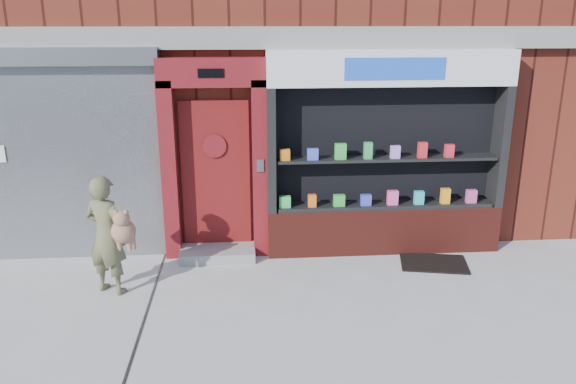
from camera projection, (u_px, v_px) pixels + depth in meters
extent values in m
plane|color=#9E9E99|center=(275.00, 313.00, 6.77)|extent=(80.00, 80.00, 0.00)
cube|color=gray|center=(265.00, 38.00, 7.68)|extent=(12.00, 0.16, 0.30)
cube|color=gray|center=(56.00, 166.00, 7.98)|extent=(3.00, 0.10, 2.80)
cube|color=slate|center=(41.00, 56.00, 7.48)|extent=(3.10, 0.30, 0.24)
cube|color=maroon|center=(170.00, 172.00, 8.06)|extent=(0.22, 0.28, 2.60)
cube|color=maroon|center=(260.00, 170.00, 8.15)|extent=(0.22, 0.28, 2.60)
cube|color=maroon|center=(211.00, 72.00, 7.69)|extent=(1.50, 0.28, 0.40)
cube|color=black|center=(211.00, 73.00, 7.55)|extent=(0.35, 0.01, 0.12)
cube|color=maroon|center=(216.00, 175.00, 8.24)|extent=(1.00, 0.06, 2.20)
cylinder|color=black|center=(214.00, 146.00, 8.07)|extent=(0.28, 0.02, 0.28)
cylinder|color=maroon|center=(214.00, 146.00, 8.06)|extent=(0.34, 0.02, 0.34)
cube|color=gray|center=(218.00, 253.00, 8.31)|extent=(1.10, 0.55, 0.15)
cube|color=slate|center=(260.00, 166.00, 7.98)|extent=(0.10, 0.02, 0.18)
cube|color=maroon|center=(383.00, 229.00, 8.52)|extent=(3.50, 0.40, 0.70)
cube|color=black|center=(271.00, 150.00, 8.02)|extent=(0.12, 0.40, 1.80)
cube|color=black|center=(500.00, 146.00, 8.28)|extent=(0.12, 0.40, 1.80)
cube|color=black|center=(384.00, 146.00, 8.33)|extent=(3.30, 0.03, 1.80)
cube|color=black|center=(384.00, 205.00, 8.41)|extent=(3.20, 0.36, 0.06)
cube|color=black|center=(387.00, 158.00, 8.19)|extent=(3.20, 0.36, 0.04)
cube|color=white|center=(391.00, 68.00, 7.81)|extent=(3.50, 0.40, 0.50)
cube|color=blue|center=(395.00, 69.00, 7.62)|extent=(1.40, 0.01, 0.30)
cube|color=green|center=(285.00, 202.00, 8.18)|extent=(0.17, 0.09, 0.17)
cube|color=orange|center=(312.00, 201.00, 8.21)|extent=(0.12, 0.09, 0.18)
cube|color=green|center=(339.00, 200.00, 8.24)|extent=(0.17, 0.09, 0.17)
cube|color=#3943C5|center=(366.00, 200.00, 8.27)|extent=(0.15, 0.09, 0.17)
cube|color=#E64C98|center=(393.00, 198.00, 8.30)|extent=(0.16, 0.09, 0.22)
cube|color=#29BACD|center=(419.00, 198.00, 8.33)|extent=(0.14, 0.09, 0.20)
cube|color=#FF9E1A|center=(445.00, 196.00, 8.36)|extent=(0.13, 0.09, 0.23)
cube|color=#D24695|center=(471.00, 196.00, 8.39)|extent=(0.15, 0.09, 0.20)
cube|color=orange|center=(285.00, 155.00, 7.97)|extent=(0.15, 0.09, 0.16)
cube|color=blue|center=(313.00, 154.00, 8.00)|extent=(0.16, 0.09, 0.16)
cube|color=green|center=(340.00, 151.00, 8.03)|extent=(0.16, 0.09, 0.23)
cube|color=green|center=(368.00, 151.00, 8.05)|extent=(0.12, 0.09, 0.24)
cube|color=#BA80E7|center=(395.00, 152.00, 8.09)|extent=(0.13, 0.09, 0.18)
cube|color=red|center=(422.00, 150.00, 8.12)|extent=(0.13, 0.09, 0.23)
cube|color=red|center=(449.00, 151.00, 8.15)|extent=(0.13, 0.09, 0.19)
imported|color=brown|center=(106.00, 235.00, 7.09)|extent=(0.67, 0.58, 1.56)
sphere|color=#895E44|center=(123.00, 231.00, 7.03)|extent=(0.31, 0.31, 0.31)
sphere|color=#895E44|center=(121.00, 219.00, 6.93)|extent=(0.20, 0.20, 0.20)
sphere|color=#895E44|center=(116.00, 213.00, 6.90)|extent=(0.07, 0.07, 0.07)
sphere|color=#895E44|center=(126.00, 212.00, 6.91)|extent=(0.07, 0.07, 0.07)
cylinder|color=#895E44|center=(116.00, 243.00, 7.07)|extent=(0.07, 0.07, 0.18)
cylinder|color=#895E44|center=(133.00, 242.00, 7.08)|extent=(0.07, 0.07, 0.18)
cylinder|color=#895E44|center=(119.00, 243.00, 7.05)|extent=(0.07, 0.07, 0.18)
cylinder|color=#895E44|center=(129.00, 243.00, 7.06)|extent=(0.07, 0.07, 0.18)
cube|color=black|center=(433.00, 263.00, 8.13)|extent=(1.05, 0.83, 0.02)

